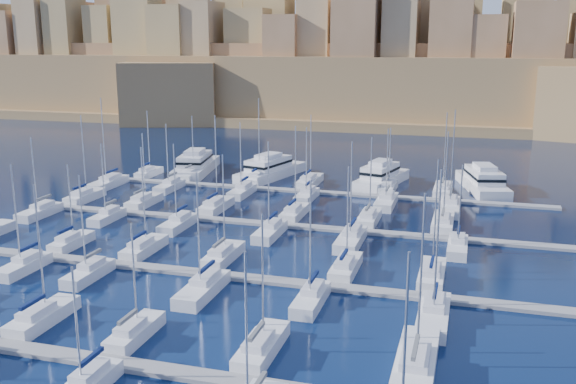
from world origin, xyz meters
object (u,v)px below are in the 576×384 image
(motor_yacht_b, at_px, (270,169))
(motor_yacht_c, at_px, (381,177))
(sailboat_4, at_px, (261,347))
(motor_yacht_d, at_px, (483,181))
(motor_yacht_a, at_px, (196,165))
(sailboat_2, at_px, (42,317))

(motor_yacht_b, bearing_deg, motor_yacht_c, -2.53)
(sailboat_4, height_order, motor_yacht_d, sailboat_4)
(motor_yacht_a, relative_size, motor_yacht_b, 1.03)
(sailboat_4, relative_size, motor_yacht_a, 0.64)
(motor_yacht_d, bearing_deg, sailboat_4, -104.89)
(motor_yacht_a, distance_m, motor_yacht_b, 16.33)
(sailboat_4, bearing_deg, sailboat_2, -179.92)
(motor_yacht_a, bearing_deg, motor_yacht_c, -1.93)
(motor_yacht_a, height_order, motor_yacht_d, same)
(motor_yacht_c, height_order, motor_yacht_d, same)
(sailboat_2, bearing_deg, sailboat_4, 0.08)
(motor_yacht_c, bearing_deg, sailboat_2, -107.97)
(motor_yacht_b, relative_size, motor_yacht_c, 1.12)
(motor_yacht_c, bearing_deg, motor_yacht_b, 177.47)
(sailboat_2, relative_size, motor_yacht_c, 0.80)
(motor_yacht_a, bearing_deg, motor_yacht_b, -1.11)
(sailboat_2, bearing_deg, motor_yacht_d, 59.89)
(sailboat_2, xyz_separation_m, sailboat_4, (22.40, 0.03, -0.01))
(sailboat_2, relative_size, motor_yacht_a, 0.69)
(motor_yacht_b, relative_size, motor_yacht_d, 1.00)
(motor_yacht_b, distance_m, motor_yacht_c, 22.45)
(sailboat_2, xyz_separation_m, motor_yacht_b, (0.38, 71.30, 0.98))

